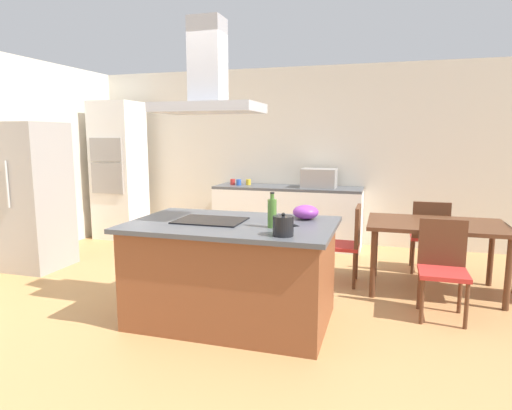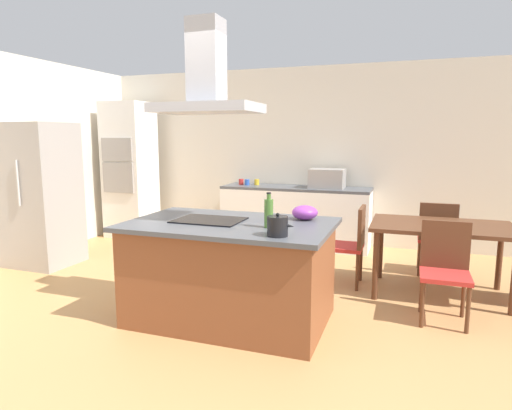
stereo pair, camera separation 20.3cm
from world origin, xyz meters
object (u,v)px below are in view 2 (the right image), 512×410
at_px(wall_oven_stack, 130,170).
at_px(refrigerator, 40,195).
at_px(chair_at_left_end, 351,240).
at_px(countertop_microwave, 327,179).
at_px(chair_facing_back_wall, 437,234).
at_px(cooktop, 209,220).
at_px(olive_oil_bottle, 269,213).
at_px(dining_table, 441,232).
at_px(mixing_bowl, 305,212).
at_px(tea_kettle, 278,226).
at_px(coffee_mug_blue, 247,182).
at_px(range_hood, 207,83).
at_px(coffee_mug_yellow, 257,182).
at_px(coffee_mug_red, 241,182).
at_px(chair_facing_island, 445,265).

bearing_deg(wall_oven_stack, refrigerator, -92.52).
height_order(wall_oven_stack, chair_at_left_end, wall_oven_stack).
bearing_deg(countertop_microwave, chair_facing_back_wall, -31.21).
xyz_separation_m(cooktop, olive_oil_bottle, (0.60, -0.11, 0.12)).
height_order(dining_table, chair_at_left_end, chair_at_left_end).
distance_m(refrigerator, dining_table, 4.83).
bearing_deg(mixing_bowl, chair_at_left_end, 72.44).
relative_size(tea_kettle, coffee_mug_blue, 2.35).
xyz_separation_m(olive_oil_bottle, range_hood, (-0.60, 0.11, 1.08)).
bearing_deg(coffee_mug_yellow, mixing_bowl, -62.13).
xyz_separation_m(wall_oven_stack, chair_facing_back_wall, (4.72, -0.66, -0.59)).
distance_m(coffee_mug_yellow, chair_at_left_end, 2.37).
height_order(mixing_bowl, range_hood, range_hood).
relative_size(mixing_bowl, countertop_microwave, 0.47).
distance_m(mixing_bowl, chair_at_left_end, 1.12).
bearing_deg(dining_table, chair_facing_back_wall, 90.00).
distance_m(tea_kettle, chair_facing_back_wall, 2.72).
xyz_separation_m(coffee_mug_red, coffee_mug_yellow, (0.25, 0.04, 0.00)).
relative_size(coffee_mug_blue, range_hood, 0.10).
bearing_deg(refrigerator, countertop_microwave, 31.75).
relative_size(mixing_bowl, coffee_mug_red, 2.62).
relative_size(cooktop, tea_kettle, 2.84).
height_order(cooktop, dining_table, cooktop).
distance_m(coffee_mug_blue, dining_table, 3.15).
xyz_separation_m(refrigerator, chair_at_left_end, (3.88, 0.49, -0.40)).
relative_size(wall_oven_stack, dining_table, 1.57).
bearing_deg(coffee_mug_yellow, olive_oil_bottle, -68.97).
relative_size(cooktop, countertop_microwave, 1.20).
relative_size(countertop_microwave, chair_facing_island, 0.56).
distance_m(tea_kettle, countertop_microwave, 3.27).
bearing_deg(chair_facing_island, range_hood, -162.12).
xyz_separation_m(countertop_microwave, chair_at_left_end, (0.57, -1.56, -0.53)).
height_order(refrigerator, chair_at_left_end, refrigerator).
bearing_deg(chair_facing_island, mixing_bowl, -165.84).
relative_size(coffee_mug_red, chair_facing_back_wall, 0.10).
xyz_separation_m(tea_kettle, wall_oven_stack, (-3.45, 3.03, 0.12)).
relative_size(countertop_microwave, chair_at_left_end, 0.56).
bearing_deg(olive_oil_bottle, wall_oven_stack, 140.08).
distance_m(chair_facing_back_wall, chair_at_left_end, 1.13).
relative_size(refrigerator, chair_at_left_end, 2.04).
bearing_deg(chair_at_left_end, coffee_mug_yellow, 136.05).
bearing_deg(coffee_mug_red, chair_facing_island, -38.33).
height_order(cooktop, chair_at_left_end, cooktop).
bearing_deg(coffee_mug_blue, countertop_microwave, 0.93).
xyz_separation_m(olive_oil_bottle, coffee_mug_red, (-1.42, 3.01, -0.08)).
bearing_deg(tea_kettle, coffee_mug_yellow, 111.84).
relative_size(coffee_mug_blue, chair_facing_island, 0.10).
xyz_separation_m(chair_facing_back_wall, range_hood, (-2.02, -1.98, 1.59)).
distance_m(coffee_mug_red, coffee_mug_blue, 0.12).
relative_size(cooktop, chair_at_left_end, 0.67).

